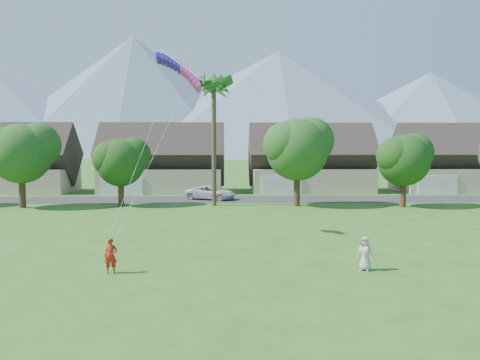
{
  "coord_description": "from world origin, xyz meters",
  "views": [
    {
      "loc": [
        -0.75,
        -16.78,
        5.67
      ],
      "look_at": [
        0.0,
        10.0,
        3.8
      ],
      "focal_mm": 35.0,
      "sensor_mm": 36.0,
      "label": 1
    }
  ],
  "objects_px": {
    "kite_flyer": "(111,256)",
    "parked_car": "(211,193)",
    "watcher": "(365,253)",
    "parafoil_kite": "(181,69)"
  },
  "relations": [
    {
      "from": "parked_car",
      "to": "parafoil_kite",
      "type": "xyz_separation_m",
      "value": [
        -1.12,
        -20.95,
        9.82
      ]
    },
    {
      "from": "parked_car",
      "to": "watcher",
      "type": "bearing_deg",
      "value": -141.49
    },
    {
      "from": "kite_flyer",
      "to": "parked_car",
      "type": "bearing_deg",
      "value": 76.33
    },
    {
      "from": "parafoil_kite",
      "to": "kite_flyer",
      "type": "bearing_deg",
      "value": -95.61
    },
    {
      "from": "kite_flyer",
      "to": "parked_car",
      "type": "relative_size",
      "value": 0.29
    },
    {
      "from": "watcher",
      "to": "parked_car",
      "type": "xyz_separation_m",
      "value": [
        -8.12,
        29.7,
        -0.03
      ]
    },
    {
      "from": "kite_flyer",
      "to": "parked_car",
      "type": "distance_m",
      "value": 30.12
    },
    {
      "from": "kite_flyer",
      "to": "watcher",
      "type": "height_order",
      "value": "kite_flyer"
    },
    {
      "from": "parafoil_kite",
      "to": "parked_car",
      "type": "bearing_deg",
      "value": 96.14
    },
    {
      "from": "kite_flyer",
      "to": "parafoil_kite",
      "type": "xyz_separation_m",
      "value": [
        2.37,
        8.97,
        9.77
      ]
    }
  ]
}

